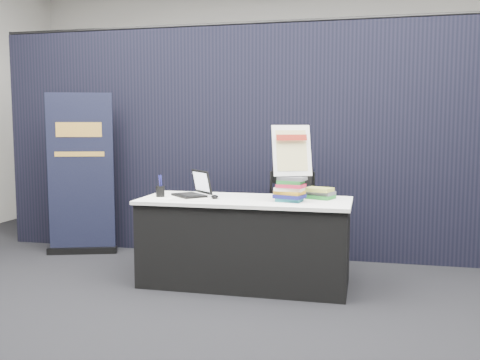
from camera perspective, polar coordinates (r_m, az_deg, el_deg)
name	(u,v)px	position (r m, az deg, el deg)	size (l,w,h in m)	color
floor	(229,304)	(4.25, -1.15, -13.10)	(8.00, 8.00, 0.00)	black
wall_back	(297,99)	(7.96, 6.14, 8.55)	(8.00, 0.02, 3.50)	beige
drape_partition	(267,142)	(5.58, 2.95, 4.04)	(6.00, 0.08, 2.40)	black
display_table	(245,241)	(4.66, 0.54, -6.57)	(1.80, 0.75, 0.75)	black
laptop	(191,190)	(4.78, -5.30, -1.06)	(0.36, 0.41, 0.23)	black
mouse	(215,197)	(4.61, -2.72, -1.80)	(0.06, 0.10, 0.03)	black
brochure_left	(186,197)	(4.71, -5.78, -1.84)	(0.27, 0.19, 0.00)	silver
brochure_mid	(166,197)	(4.73, -7.94, -1.82)	(0.32, 0.23, 0.00)	white
brochure_right	(191,199)	(4.58, -5.20, -2.05)	(0.33, 0.24, 0.00)	silver
pen_cup	(160,192)	(4.74, -8.50, -1.23)	(0.08, 0.08, 0.10)	black
book_stack_tall	(291,189)	(4.44, 5.44, -0.97)	(0.25, 0.21, 0.21)	#1A6065
book_stack_short	(319,193)	(4.65, 8.48, -1.39)	(0.26, 0.23, 0.09)	#1D7029
info_sign	(292,151)	(4.45, 5.54, 3.09)	(0.35, 0.24, 0.44)	black
pullup_banner	(81,183)	(5.94, -16.59, -0.33)	(0.72, 0.33, 1.72)	black
stacking_chair	(289,214)	(5.11, 5.29, -3.60)	(0.54, 0.55, 0.97)	black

